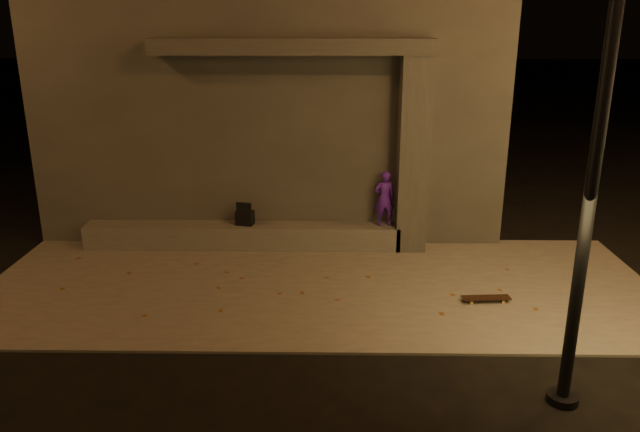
{
  "coord_description": "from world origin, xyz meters",
  "views": [
    {
      "loc": [
        0.18,
        -7.5,
        4.29
      ],
      "look_at": [
        0.02,
        2.0,
        1.23
      ],
      "focal_mm": 35.0,
      "sensor_mm": 36.0,
      "label": 1
    }
  ],
  "objects_px": {
    "skateboarder": "(384,198)",
    "street_lamp_0": "(612,40)",
    "skateboard": "(486,298)",
    "backpack": "(245,217)",
    "column": "(413,156)"
  },
  "relations": [
    {
      "from": "skateboard",
      "to": "column",
      "type": "bearing_deg",
      "value": 106.6
    },
    {
      "from": "skateboarder",
      "to": "street_lamp_0",
      "type": "distance_m",
      "value": 6.06
    },
    {
      "from": "skateboard",
      "to": "street_lamp_0",
      "type": "bearing_deg",
      "value": -88.16
    },
    {
      "from": "skateboarder",
      "to": "street_lamp_0",
      "type": "xyz_separation_m",
      "value": [
        1.69,
        -4.96,
        3.05
      ]
    },
    {
      "from": "skateboarder",
      "to": "skateboard",
      "type": "relative_size",
      "value": 1.39
    },
    {
      "from": "column",
      "to": "street_lamp_0",
      "type": "height_order",
      "value": "street_lamp_0"
    },
    {
      "from": "column",
      "to": "backpack",
      "type": "relative_size",
      "value": 7.78
    },
    {
      "from": "backpack",
      "to": "skateboarder",
      "type": "bearing_deg",
      "value": 11.72
    },
    {
      "from": "backpack",
      "to": "street_lamp_0",
      "type": "distance_m",
      "value": 7.42
    },
    {
      "from": "street_lamp_0",
      "to": "column",
      "type": "bearing_deg",
      "value": 103.54
    },
    {
      "from": "column",
      "to": "skateboarder",
      "type": "relative_size",
      "value": 3.39
    },
    {
      "from": "column",
      "to": "skateboarder",
      "type": "distance_m",
      "value": 0.96
    },
    {
      "from": "skateboarder",
      "to": "backpack",
      "type": "bearing_deg",
      "value": -9.97
    },
    {
      "from": "backpack",
      "to": "skateboard",
      "type": "xyz_separation_m",
      "value": [
        4.06,
        -2.38,
        -0.54
      ]
    },
    {
      "from": "skateboarder",
      "to": "column",
      "type": "bearing_deg",
      "value": 170.03
    }
  ]
}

